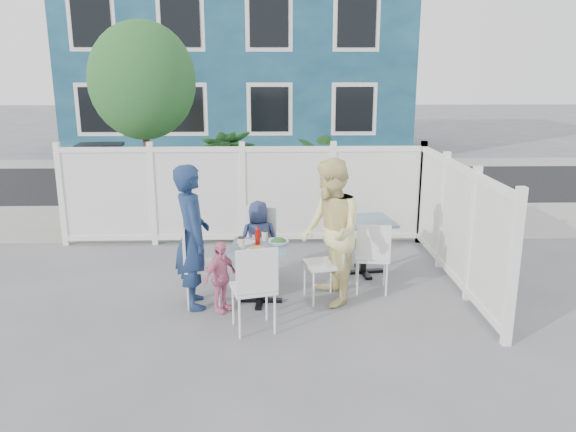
{
  "coord_description": "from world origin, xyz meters",
  "views": [
    {
      "loc": [
        0.58,
        -6.46,
        2.78
      ],
      "look_at": [
        0.77,
        0.39,
        0.99
      ],
      "focal_mm": 35.0,
      "sensor_mm": 36.0,
      "label": 1
    }
  ],
  "objects_px": {
    "main_table": "(260,259)",
    "woman": "(331,232)",
    "chair_left": "(195,259)",
    "toddler": "(220,277)",
    "spare_table": "(364,232)",
    "utility_cabinet": "(103,184)",
    "man": "(192,237)",
    "boy": "(259,240)",
    "chair_right": "(329,257)",
    "chair_back": "(258,238)",
    "chair_near": "(255,283)"
  },
  "relations": [
    {
      "from": "spare_table",
      "to": "woman",
      "type": "relative_size",
      "value": 0.47
    },
    {
      "from": "chair_right",
      "to": "chair_back",
      "type": "distance_m",
      "value": 1.19
    },
    {
      "from": "utility_cabinet",
      "to": "main_table",
      "type": "relative_size",
      "value": 1.89
    },
    {
      "from": "toddler",
      "to": "chair_right",
      "type": "bearing_deg",
      "value": -37.15
    },
    {
      "from": "chair_right",
      "to": "toddler",
      "type": "distance_m",
      "value": 1.36
    },
    {
      "from": "chair_left",
      "to": "toddler",
      "type": "bearing_deg",
      "value": 46.86
    },
    {
      "from": "spare_table",
      "to": "toddler",
      "type": "height_order",
      "value": "toddler"
    },
    {
      "from": "main_table",
      "to": "toddler",
      "type": "xyz_separation_m",
      "value": [
        -0.46,
        -0.26,
        -0.13
      ]
    },
    {
      "from": "utility_cabinet",
      "to": "woman",
      "type": "distance_m",
      "value": 5.6
    },
    {
      "from": "chair_right",
      "to": "woman",
      "type": "distance_m",
      "value": 0.34
    },
    {
      "from": "utility_cabinet",
      "to": "chair_left",
      "type": "height_order",
      "value": "utility_cabinet"
    },
    {
      "from": "chair_left",
      "to": "toddler",
      "type": "xyz_separation_m",
      "value": [
        0.32,
        -0.24,
        -0.15
      ]
    },
    {
      "from": "man",
      "to": "toddler",
      "type": "xyz_separation_m",
      "value": [
        0.34,
        -0.19,
        -0.44
      ]
    },
    {
      "from": "spare_table",
      "to": "woman",
      "type": "distance_m",
      "value": 1.17
    },
    {
      "from": "chair_left",
      "to": "chair_right",
      "type": "distance_m",
      "value": 1.63
    },
    {
      "from": "main_table",
      "to": "chair_right",
      "type": "relative_size",
      "value": 0.77
    },
    {
      "from": "main_table",
      "to": "chair_back",
      "type": "xyz_separation_m",
      "value": [
        -0.04,
        0.85,
        0.01
      ]
    },
    {
      "from": "utility_cabinet",
      "to": "woman",
      "type": "height_order",
      "value": "woman"
    },
    {
      "from": "main_table",
      "to": "woman",
      "type": "distance_m",
      "value": 0.91
    },
    {
      "from": "chair_back",
      "to": "man",
      "type": "xyz_separation_m",
      "value": [
        -0.75,
        -0.93,
        0.3
      ]
    },
    {
      "from": "chair_back",
      "to": "chair_near",
      "type": "xyz_separation_m",
      "value": [
        0.0,
        -1.69,
        0.01
      ]
    },
    {
      "from": "chair_right",
      "to": "utility_cabinet",
      "type": "bearing_deg",
      "value": 31.37
    },
    {
      "from": "chair_right",
      "to": "toddler",
      "type": "height_order",
      "value": "chair_right"
    },
    {
      "from": "spare_table",
      "to": "chair_back",
      "type": "bearing_deg",
      "value": -175.35
    },
    {
      "from": "utility_cabinet",
      "to": "boy",
      "type": "relative_size",
      "value": 1.28
    },
    {
      "from": "main_table",
      "to": "man",
      "type": "relative_size",
      "value": 0.42
    },
    {
      "from": "chair_right",
      "to": "chair_near",
      "type": "bearing_deg",
      "value": 122.36
    },
    {
      "from": "utility_cabinet",
      "to": "chair_left",
      "type": "bearing_deg",
      "value": -66.09
    },
    {
      "from": "chair_left",
      "to": "boy",
      "type": "bearing_deg",
      "value": 131.82
    },
    {
      "from": "man",
      "to": "boy",
      "type": "distance_m",
      "value": 1.21
    },
    {
      "from": "utility_cabinet",
      "to": "toddler",
      "type": "bearing_deg",
      "value": -64.25
    },
    {
      "from": "spare_table",
      "to": "chair_left",
      "type": "relative_size",
      "value": 0.85
    },
    {
      "from": "chair_back",
      "to": "spare_table",
      "type": "bearing_deg",
      "value": -157.89
    },
    {
      "from": "woman",
      "to": "toddler",
      "type": "height_order",
      "value": "woman"
    },
    {
      "from": "main_table",
      "to": "chair_right",
      "type": "xyz_separation_m",
      "value": [
        0.85,
        0.07,
        -0.01
      ]
    },
    {
      "from": "spare_table",
      "to": "toddler",
      "type": "xyz_separation_m",
      "value": [
        -1.89,
        -1.23,
        -0.17
      ]
    },
    {
      "from": "main_table",
      "to": "woman",
      "type": "xyz_separation_m",
      "value": [
        0.85,
        -0.01,
        0.33
      ]
    },
    {
      "from": "utility_cabinet",
      "to": "toddler",
      "type": "relative_size",
      "value": 1.62
    },
    {
      "from": "chair_right",
      "to": "toddler",
      "type": "xyz_separation_m",
      "value": [
        -1.31,
        -0.33,
        -0.12
      ]
    },
    {
      "from": "chair_back",
      "to": "chair_near",
      "type": "bearing_deg",
      "value": 107.59
    },
    {
      "from": "chair_near",
      "to": "boy",
      "type": "bearing_deg",
      "value": 75.21
    },
    {
      "from": "utility_cabinet",
      "to": "boy",
      "type": "xyz_separation_m",
      "value": [
        3.01,
        -3.21,
        -0.15
      ]
    },
    {
      "from": "boy",
      "to": "toddler",
      "type": "bearing_deg",
      "value": 57.82
    },
    {
      "from": "chair_right",
      "to": "man",
      "type": "relative_size",
      "value": 0.55
    },
    {
      "from": "chair_back",
      "to": "toddler",
      "type": "relative_size",
      "value": 1.13
    },
    {
      "from": "utility_cabinet",
      "to": "chair_near",
      "type": "bearing_deg",
      "value": -63.59
    },
    {
      "from": "utility_cabinet",
      "to": "man",
      "type": "xyz_separation_m",
      "value": [
        2.24,
        -4.08,
        0.17
      ]
    },
    {
      "from": "utility_cabinet",
      "to": "main_table",
      "type": "bearing_deg",
      "value": -58.22
    },
    {
      "from": "chair_right",
      "to": "boy",
      "type": "relative_size",
      "value": 0.87
    },
    {
      "from": "chair_right",
      "to": "chair_near",
      "type": "distance_m",
      "value": 1.27
    }
  ]
}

